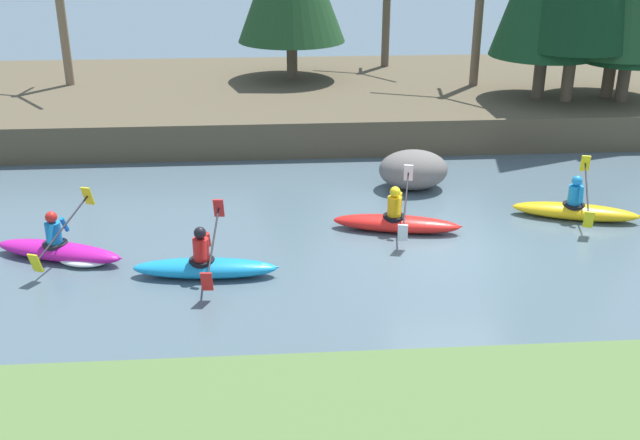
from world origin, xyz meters
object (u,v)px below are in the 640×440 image
kayaker_trailing (206,266)px  kayaker_far_back (64,251)px  boulder_midstream (413,170)px  kayaker_middle (397,221)px  kayaker_lead (577,209)px

kayaker_trailing → kayaker_far_back: (-2.84, 0.92, -0.02)m
boulder_midstream → kayaker_middle: bearing=-107.5°
kayaker_trailing → kayaker_lead: bearing=19.8°
kayaker_middle → kayaker_trailing: same height
kayaker_trailing → boulder_midstream: size_ratio=1.65×
boulder_midstream → kayaker_far_back: bearing=-155.1°
kayaker_lead → boulder_midstream: kayaker_lead is taller
kayaker_lead → kayaker_middle: size_ratio=0.99×
kayaker_middle → kayaker_trailing: 4.34m
kayaker_trailing → boulder_midstream: kayaker_trailing is taller
kayaker_lead → kayaker_far_back: same height
kayaker_far_back → kayaker_trailing: bearing=1.6°
kayaker_lead → boulder_midstream: 3.94m
kayaker_trailing → kayaker_far_back: 2.98m
kayaker_middle → kayaker_lead: bearing=18.3°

